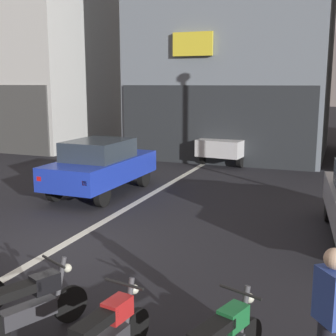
{
  "coord_description": "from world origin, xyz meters",
  "views": [
    {
      "loc": [
        5.2,
        -7.26,
        3.3
      ],
      "look_at": [
        1.6,
        2.0,
        1.4
      ],
      "focal_mm": 47.82,
      "sensor_mm": 36.0,
      "label": 1
    }
  ],
  "objects_px": {
    "person_by_motorcycles": "(330,323)",
    "car_white_down_street": "(234,140)",
    "car_blue_crossing_near": "(101,165)",
    "motorcycle_black_row_centre": "(33,304)",
    "motorcycle_red_row_right_mid": "(108,336)"
  },
  "relations": [
    {
      "from": "car_blue_crossing_near",
      "to": "motorcycle_red_row_right_mid",
      "type": "bearing_deg",
      "value": -59.93
    },
    {
      "from": "car_white_down_street",
      "to": "car_blue_crossing_near",
      "type": "bearing_deg",
      "value": -108.37
    },
    {
      "from": "motorcycle_red_row_right_mid",
      "to": "car_white_down_street",
      "type": "bearing_deg",
      "value": 97.53
    },
    {
      "from": "car_blue_crossing_near",
      "to": "motorcycle_red_row_right_mid",
      "type": "height_order",
      "value": "car_blue_crossing_near"
    },
    {
      "from": "car_white_down_street",
      "to": "motorcycle_red_row_right_mid",
      "type": "height_order",
      "value": "car_white_down_street"
    },
    {
      "from": "motorcycle_black_row_centre",
      "to": "person_by_motorcycles",
      "type": "relative_size",
      "value": 0.93
    },
    {
      "from": "car_blue_crossing_near",
      "to": "car_white_down_street",
      "type": "xyz_separation_m",
      "value": [
        2.38,
        7.15,
        0.0
      ]
    },
    {
      "from": "car_blue_crossing_near",
      "to": "person_by_motorcycles",
      "type": "relative_size",
      "value": 2.47
    },
    {
      "from": "person_by_motorcycles",
      "to": "car_white_down_street",
      "type": "bearing_deg",
      "value": 106.88
    },
    {
      "from": "car_white_down_street",
      "to": "motorcycle_red_row_right_mid",
      "type": "xyz_separation_m",
      "value": [
        1.93,
        -14.59,
        -0.43
      ]
    },
    {
      "from": "person_by_motorcycles",
      "to": "car_blue_crossing_near",
      "type": "bearing_deg",
      "value": 133.71
    },
    {
      "from": "motorcycle_black_row_centre",
      "to": "person_by_motorcycles",
      "type": "xyz_separation_m",
      "value": [
        3.62,
        0.18,
        0.4
      ]
    },
    {
      "from": "car_blue_crossing_near",
      "to": "car_white_down_street",
      "type": "height_order",
      "value": "same"
    },
    {
      "from": "car_white_down_street",
      "to": "person_by_motorcycles",
      "type": "relative_size",
      "value": 2.56
    },
    {
      "from": "motorcycle_red_row_right_mid",
      "to": "person_by_motorcycles",
      "type": "relative_size",
      "value": 0.99
    }
  ]
}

